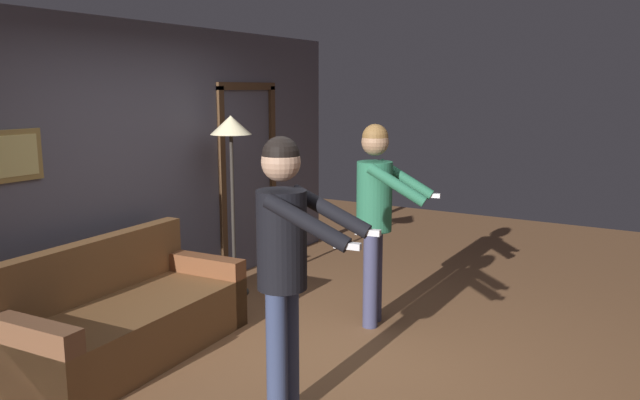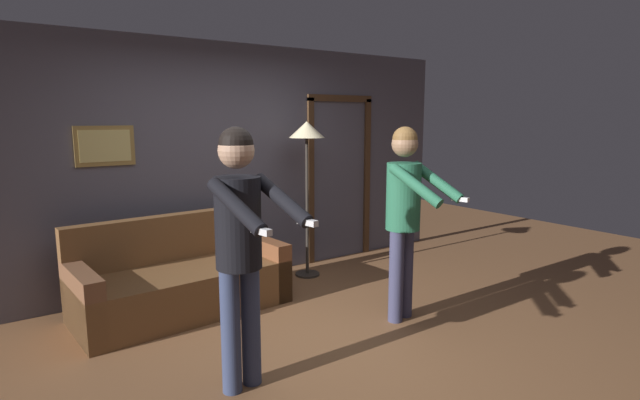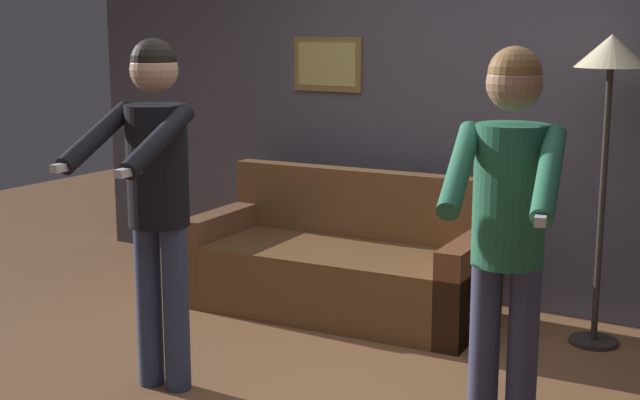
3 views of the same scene
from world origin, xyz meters
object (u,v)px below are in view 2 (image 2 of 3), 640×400
torchiere_lamp (307,143)px  person_standing_left (240,234)px  couch (181,282)px  person_standing_right (405,205)px

torchiere_lamp → person_standing_left: (-1.71, -1.78, -0.45)m
couch → person_standing_right: 2.20m
torchiere_lamp → person_standing_right: (-0.01, -1.55, -0.47)m
torchiere_lamp → couch: bearing=-172.6°
person_standing_left → torchiere_lamp: bearing=46.2°
person_standing_left → person_standing_right: 1.72m
torchiere_lamp → person_standing_right: size_ratio=1.02×
torchiere_lamp → person_standing_right: torchiere_lamp is taller
couch → person_standing_left: person_standing_left is taller
torchiere_lamp → person_standing_left: 2.51m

